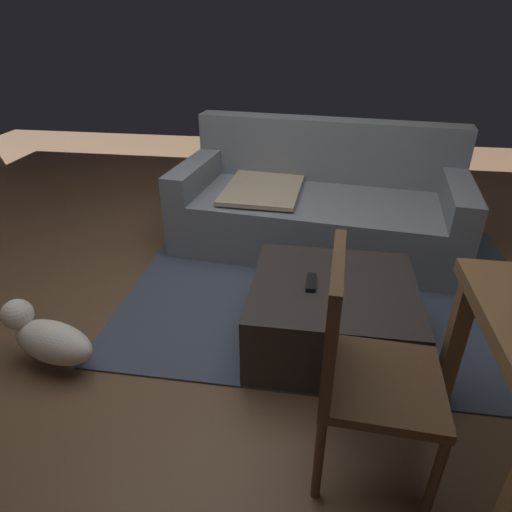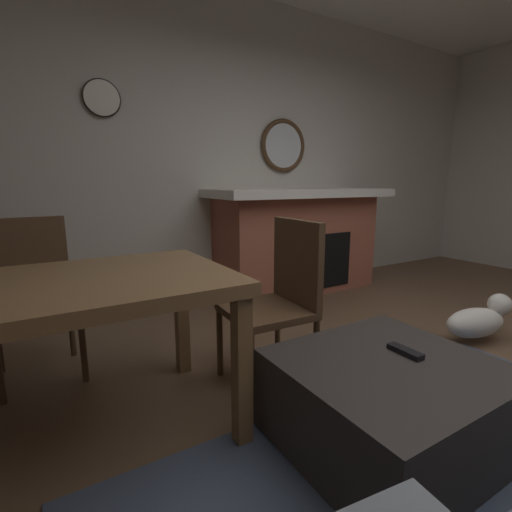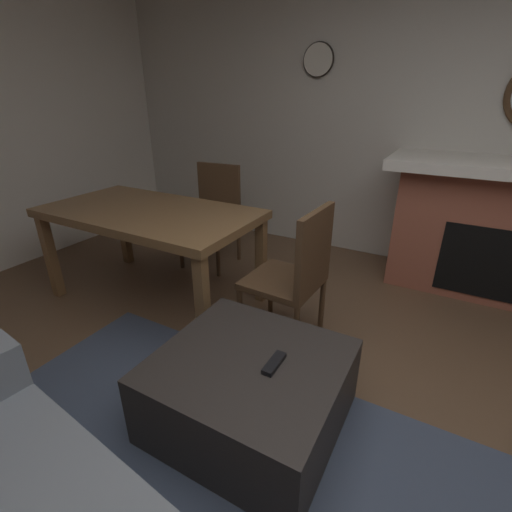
% 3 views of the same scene
% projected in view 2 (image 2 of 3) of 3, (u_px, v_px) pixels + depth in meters
% --- Properties ---
extents(floor, '(8.64, 8.64, 0.00)m').
position_uv_depth(floor, '(502.00, 417.00, 1.81)').
color(floor, brown).
extents(wall_back_fireplace_side, '(7.60, 0.12, 2.90)m').
position_uv_depth(wall_back_fireplace_side, '(240.00, 151.00, 3.78)').
color(wall_back_fireplace_side, beige).
rests_on(wall_back_fireplace_side, ground).
extents(fireplace, '(1.94, 0.76, 1.07)m').
position_uv_depth(fireplace, '(298.00, 240.00, 3.88)').
color(fireplace, '#9E5642').
rests_on(fireplace, ground).
extents(round_wall_mirror, '(0.56, 0.05, 0.56)m').
position_uv_depth(round_wall_mirror, '(283.00, 146.00, 3.94)').
color(round_wall_mirror, '#4C331E').
extents(ottoman_coffee_table, '(0.85, 0.80, 0.39)m').
position_uv_depth(ottoman_coffee_table, '(387.00, 404.00, 1.59)').
color(ottoman_coffee_table, '#2D2826').
rests_on(ottoman_coffee_table, ground).
extents(tv_remote, '(0.05, 0.16, 0.02)m').
position_uv_depth(tv_remote, '(405.00, 351.00, 1.62)').
color(tv_remote, black).
rests_on(tv_remote, ottoman_coffee_table).
extents(dining_table, '(1.61, 0.87, 0.74)m').
position_uv_depth(dining_table, '(30.00, 305.00, 1.45)').
color(dining_table, brown).
rests_on(dining_table, ground).
extents(dining_chair_west, '(0.46, 0.46, 0.93)m').
position_uv_depth(dining_chair_west, '(280.00, 293.00, 2.08)').
color(dining_chair_west, '#513823').
rests_on(dining_chair_west, ground).
extents(dining_chair_south, '(0.47, 0.47, 0.93)m').
position_uv_depth(dining_chair_south, '(32.00, 288.00, 2.17)').
color(dining_chair_south, '#513823').
rests_on(dining_chair_south, ground).
extents(small_dog, '(0.53, 0.32, 0.30)m').
position_uv_depth(small_dog, '(479.00, 320.00, 2.63)').
color(small_dog, silver).
rests_on(small_dog, ground).
extents(wall_clock, '(0.30, 0.03, 0.30)m').
position_uv_depth(wall_clock, '(102.00, 98.00, 2.98)').
color(wall_clock, silver).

